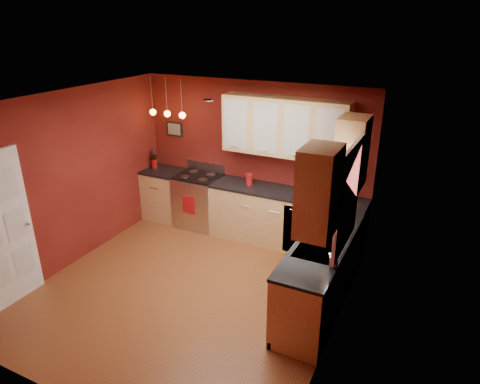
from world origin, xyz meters
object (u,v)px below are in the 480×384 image
at_px(sink, 319,249).
at_px(soap_pump, 333,258).
at_px(red_canister, 249,179).
at_px(gas_range, 199,200).
at_px(coffee_maker, 337,193).

bearing_deg(sink, soap_pump, -54.18).
bearing_deg(red_canister, sink, -42.92).
xyz_separation_m(red_canister, soap_pump, (1.90, -1.88, 0.01)).
bearing_deg(soap_pump, red_canister, 135.31).
relative_size(gas_range, sink, 1.59).
relative_size(gas_range, red_canister, 6.08).
height_order(gas_range, coffee_maker, coffee_maker).
bearing_deg(gas_range, sink, -29.78).
height_order(gas_range, soap_pump, soap_pump).
xyz_separation_m(gas_range, soap_pump, (2.87, -1.84, 0.56)).
xyz_separation_m(red_canister, coffee_maker, (1.47, -0.03, 0.04)).
xyz_separation_m(coffee_maker, soap_pump, (0.42, -1.85, -0.02)).
bearing_deg(gas_range, red_canister, 1.87).
xyz_separation_m(sink, soap_pump, (0.25, -0.34, 0.13)).
bearing_deg(red_canister, gas_range, -178.13).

